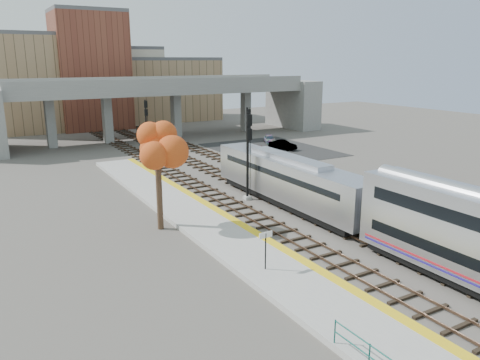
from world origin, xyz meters
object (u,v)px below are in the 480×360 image
tree (157,146)px  car_b (283,145)px  signal_mast_far (146,126)px  locomotive (288,180)px  signal_mast_near (248,156)px  car_a (259,150)px  car_c (270,139)px  signal_mast_mid (247,143)px

tree → car_b: bearing=39.3°
signal_mast_far → locomotive: bearing=-86.0°
signal_mast_near → car_b: signal_mast_near is taller
signal_mast_near → car_a: bearing=55.0°
signal_mast_far → car_c: 18.44m
signal_mast_far → signal_mast_near: bearing=-90.0°
signal_mast_near → car_a: size_ratio=2.17×
locomotive → signal_mast_near: signal_mast_near is taller
signal_mast_near → signal_mast_mid: bearing=59.4°
signal_mast_far → car_b: signal_mast_far is taller
tree → locomotive: bearing=-0.0°
locomotive → signal_mast_mid: signal_mast_mid is taller
locomotive → signal_mast_far: 30.13m
signal_mast_far → tree: bearing=-107.4°
car_c → signal_mast_far: bearing=-163.2°
locomotive → car_c: bearing=59.4°
signal_mast_far → tree: size_ratio=0.83×
signal_mast_far → signal_mast_mid: bearing=-78.4°
signal_mast_far → tree: tree is taller
signal_mast_mid → car_a: 12.79m
locomotive → signal_mast_far: signal_mast_far is taller
signal_mast_far → car_c: signal_mast_far is taller
signal_mast_far → car_a: 15.74m
signal_mast_mid → car_b: bearing=41.8°
signal_mast_far → car_b: size_ratio=1.76×
tree → signal_mast_near: bearing=18.7°
tree → car_b: tree is taller
signal_mast_near → car_a: (11.73, 16.73, -3.34)m
signal_mast_mid → car_c: size_ratio=2.01×
signal_mast_far → car_a: signal_mast_far is taller
signal_mast_mid → tree: size_ratio=0.89×
signal_mast_far → car_c: size_ratio=1.88×
signal_mast_near → signal_mast_far: (-0.00, 26.85, -0.57)m
signal_mast_near → car_b: 24.53m
signal_mast_mid → signal_mast_far: (-4.10, 19.91, -0.32)m
signal_mast_near → car_c: signal_mast_near is taller
signal_mast_mid → car_a: bearing=52.0°
tree → car_a: 29.57m
signal_mast_mid → car_b: 16.78m
signal_mast_near → car_b: bearing=47.6°
signal_mast_far → car_a: bearing=-40.8°
signal_mast_mid → car_c: bearing=50.2°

